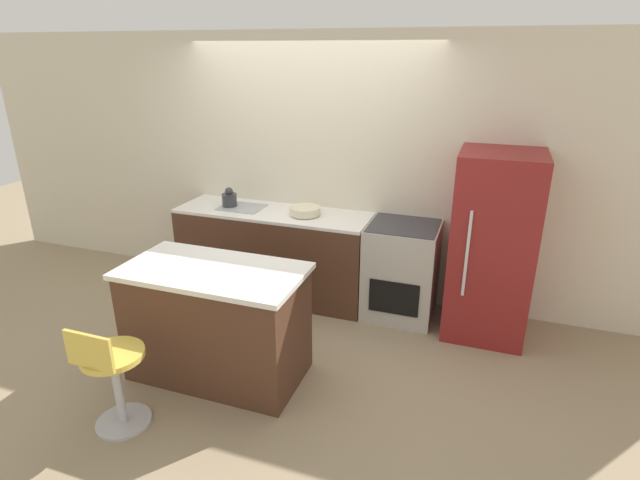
{
  "coord_description": "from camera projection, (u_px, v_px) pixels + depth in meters",
  "views": [
    {
      "loc": [
        1.74,
        -4.0,
        2.43
      ],
      "look_at": [
        0.46,
        -0.38,
        0.95
      ],
      "focal_mm": 28.0,
      "sensor_mm": 36.0,
      "label": 1
    }
  ],
  "objects": [
    {
      "name": "mixing_bowl",
      "position": [
        305.0,
        211.0,
        4.85
      ],
      "size": [
        0.3,
        0.3,
        0.07
      ],
      "color": "beige",
      "rests_on": "back_counter"
    },
    {
      "name": "back_counter",
      "position": [
        274.0,
        253.0,
        5.15
      ],
      "size": [
        1.97,
        0.61,
        0.92
      ],
      "color": "#4C2D1E",
      "rests_on": "ground_plane"
    },
    {
      "name": "ground_plane",
      "position": [
        289.0,
        311.0,
        4.93
      ],
      "size": [
        14.0,
        14.0,
        0.0
      ],
      "primitive_type": "plane",
      "color": "#998466"
    },
    {
      "name": "oven_range",
      "position": [
        401.0,
        271.0,
        4.74
      ],
      "size": [
        0.65,
        0.63,
        0.92
      ],
      "color": "#B7B2A8",
      "rests_on": "ground_plane"
    },
    {
      "name": "wall_back",
      "position": [
        312.0,
        168.0,
        5.05
      ],
      "size": [
        8.0,
        0.06,
        2.6
      ],
      "color": "beige",
      "rests_on": "ground_plane"
    },
    {
      "name": "refrigerator",
      "position": [
        492.0,
        246.0,
        4.33
      ],
      "size": [
        0.69,
        0.72,
        1.65
      ],
      "color": "maroon",
      "rests_on": "ground_plane"
    },
    {
      "name": "kitchen_island",
      "position": [
        217.0,
        322.0,
        3.85
      ],
      "size": [
        1.37,
        0.73,
        0.91
      ],
      "color": "#4C2D1E",
      "rests_on": "ground_plane"
    },
    {
      "name": "stool_chair",
      "position": [
        113.0,
        376.0,
        3.3
      ],
      "size": [
        0.41,
        0.41,
        0.81
      ],
      "color": "#B7B7BC",
      "rests_on": "ground_plane"
    },
    {
      "name": "kettle",
      "position": [
        229.0,
        199.0,
        5.1
      ],
      "size": [
        0.15,
        0.15,
        0.2
      ],
      "color": "#333338",
      "rests_on": "back_counter"
    }
  ]
}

